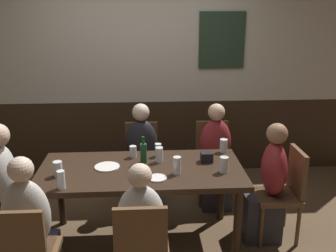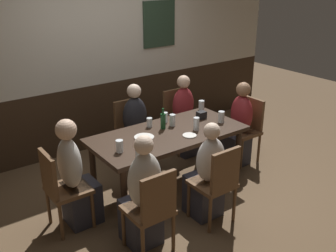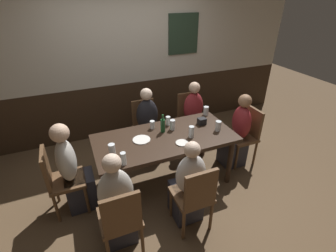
{
  "view_description": "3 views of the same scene",
  "coord_description": "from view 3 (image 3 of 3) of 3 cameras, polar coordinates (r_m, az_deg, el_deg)",
  "views": [
    {
      "loc": [
        0.04,
        -3.19,
        2.14
      ],
      "look_at": [
        0.25,
        0.1,
        1.1
      ],
      "focal_mm": 41.61,
      "sensor_mm": 36.0,
      "label": 1
    },
    {
      "loc": [
        -2.45,
        -3.35,
        2.52
      ],
      "look_at": [
        -0.03,
        -0.04,
        0.84
      ],
      "focal_mm": 41.88,
      "sensor_mm": 36.0,
      "label": 2
    },
    {
      "loc": [
        -1.01,
        -2.52,
        2.42
      ],
      "look_at": [
        0.09,
        0.11,
        0.83
      ],
      "focal_mm": 26.42,
      "sensor_mm": 36.0,
      "label": 3
    }
  ],
  "objects": [
    {
      "name": "person_mid_far",
      "position": [
        3.88,
        -4.47,
        -0.84
      ],
      "size": [
        0.34,
        0.37,
        1.15
      ],
      "color": "#2D2D38",
      "rests_on": "ground_plane"
    },
    {
      "name": "person_mid_near",
      "position": [
        2.87,
        4.6,
        -14.03
      ],
      "size": [
        0.34,
        0.37,
        1.09
      ],
      "color": "#2D2D38",
      "rests_on": "ground_plane"
    },
    {
      "name": "chair_mid_far",
      "position": [
        4.01,
        -5.23,
        0.43
      ],
      "size": [
        0.4,
        0.4,
        0.88
      ],
      "color": "brown",
      "rests_on": "ground_plane"
    },
    {
      "name": "dining_table",
      "position": [
        3.23,
        -0.69,
        -3.71
      ],
      "size": [
        1.82,
        0.86,
        0.74
      ],
      "color": "black",
      "rests_on": "ground_plane"
    },
    {
      "name": "chair_right_far",
      "position": [
        4.28,
        5.0,
        2.41
      ],
      "size": [
        0.4,
        0.4,
        0.88
      ],
      "color": "brown",
      "rests_on": "ground_plane"
    },
    {
      "name": "chair_mid_near",
      "position": [
        2.74,
        6.24,
        -15.55
      ],
      "size": [
        0.4,
        0.4,
        0.88
      ],
      "color": "brown",
      "rests_on": "ground_plane"
    },
    {
      "name": "pint_glass_pale",
      "position": [
        2.92,
        -12.81,
        -5.3
      ],
      "size": [
        0.08,
        0.08,
        0.13
      ],
      "color": "silver",
      "rests_on": "dining_table"
    },
    {
      "name": "plate_white_small",
      "position": [
        3.06,
        3.25,
        -3.91
      ],
      "size": [
        0.16,
        0.16,
        0.01
      ],
      "primitive_type": "cylinder",
      "color": "white",
      "rests_on": "dining_table"
    },
    {
      "name": "chair_head_east",
      "position": [
        3.93,
        17.5,
        -1.51
      ],
      "size": [
        0.4,
        0.4,
        0.88
      ],
      "color": "brown",
      "rests_on": "ground_plane"
    },
    {
      "name": "plate_white_large",
      "position": [
        3.14,
        -6.13,
        -3.16
      ],
      "size": [
        0.22,
        0.22,
        0.01
      ],
      "primitive_type": "cylinder",
      "color": "white",
      "rests_on": "dining_table"
    },
    {
      "name": "beer_bottle_green",
      "position": [
        3.25,
        -1.21,
        0.2
      ],
      "size": [
        0.06,
        0.06,
        0.25
      ],
      "color": "#194723",
      "rests_on": "dining_table"
    },
    {
      "name": "chair_left_near",
      "position": [
        2.56,
        -10.82,
        -20.24
      ],
      "size": [
        0.4,
        0.4,
        0.88
      ],
      "color": "brown",
      "rests_on": "ground_plane"
    },
    {
      "name": "pint_glass_stout",
      "position": [
        3.45,
        0.03,
        1.1
      ],
      "size": [
        0.06,
        0.06,
        0.12
      ],
      "color": "silver",
      "rests_on": "dining_table"
    },
    {
      "name": "person_head_west",
      "position": [
        3.17,
        -20.89,
        -10.29
      ],
      "size": [
        0.37,
        0.34,
        1.18
      ],
      "color": "#2D2D38",
      "rests_on": "ground_plane"
    },
    {
      "name": "condiment_caddy",
      "position": [
        3.5,
        7.8,
        1.1
      ],
      "size": [
        0.11,
        0.09,
        0.09
      ],
      "primitive_type": "cube",
      "color": "black",
      "rests_on": "dining_table"
    },
    {
      "name": "highball_clear",
      "position": [
        3.17,
        5.4,
        -1.48
      ],
      "size": [
        0.07,
        0.07,
        0.15
      ],
      "color": "silver",
      "rests_on": "dining_table"
    },
    {
      "name": "pint_glass_amber",
      "position": [
        3.77,
        8.74,
        3.39
      ],
      "size": [
        0.08,
        0.08,
        0.13
      ],
      "color": "silver",
      "rests_on": "dining_table"
    },
    {
      "name": "beer_glass_tall",
      "position": [
        2.73,
        -10.24,
        -7.58
      ],
      "size": [
        0.06,
        0.06,
        0.15
      ],
      "color": "silver",
      "rests_on": "dining_table"
    },
    {
      "name": "beer_glass_half",
      "position": [
        3.33,
        1.06,
        0.19
      ],
      "size": [
        0.07,
        0.07,
        0.14
      ],
      "color": "silver",
      "rests_on": "dining_table"
    },
    {
      "name": "ground_plane",
      "position": [
        3.64,
        -0.63,
        -12.48
      ],
      "size": [
        12.0,
        12.0,
        0.0
      ],
      "primitive_type": "plane",
      "color": "brown"
    },
    {
      "name": "person_right_far",
      "position": [
        4.16,
        6.01,
        1.22
      ],
      "size": [
        0.34,
        0.37,
        1.14
      ],
      "color": "#2D2D38",
      "rests_on": "ground_plane"
    },
    {
      "name": "person_left_near",
      "position": [
        2.67,
        -11.63,
        -17.86
      ],
      "size": [
        0.34,
        0.37,
        1.16
      ],
      "color": "#2D2D38",
      "rests_on": "ground_plane"
    },
    {
      "name": "person_head_east",
      "position": [
        3.85,
        15.57,
        -2.24
      ],
      "size": [
        0.37,
        0.34,
        1.14
      ],
      "color": "#2D2D38",
      "rests_on": "ground_plane"
    },
    {
      "name": "tumbler_water",
      "position": [
        3.37,
        11.48,
        -0.11
      ],
      "size": [
        0.08,
        0.08,
        0.14
      ],
      "color": "silver",
      "rests_on": "dining_table"
    },
    {
      "name": "tumbler_short",
      "position": [
        3.36,
        -3.64,
        0.19
      ],
      "size": [
        0.07,
        0.07,
        0.11
      ],
      "color": "silver",
      "rests_on": "dining_table"
    },
    {
      "name": "chair_head_west",
      "position": [
        3.18,
        -23.77,
        -10.88
      ],
      "size": [
        0.4,
        0.4,
        0.88
      ],
      "color": "brown",
      "rests_on": "ground_plane"
    },
    {
      "name": "wall_back",
      "position": [
        4.43,
        -8.94,
        14.32
      ],
      "size": [
        6.4,
        0.13,
        2.6
      ],
      "color": "#332316",
      "rests_on": "ground_plane"
    }
  ]
}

